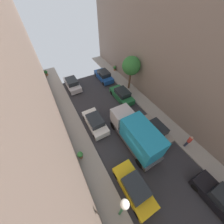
{
  "coord_description": "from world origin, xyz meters",
  "views": [
    {
      "loc": [
        -5.47,
        -3.73,
        12.63
      ],
      "look_at": [
        -0.08,
        5.85,
        0.5
      ],
      "focal_mm": 20.36,
      "sensor_mm": 36.0,
      "label": 1
    }
  ],
  "objects_px": {
    "parked_car_right_2": "(155,130)",
    "delivery_truck": "(136,134)",
    "street_tree_1": "(131,66)",
    "potted_plant_1": "(46,73)",
    "potted_plant_4": "(80,155)",
    "parked_car_left_4": "(72,84)",
    "parked_car_right_3": "(122,95)",
    "parked_car_right_1": "(222,201)",
    "lamp_post": "(122,208)",
    "potted_plant_0": "(115,68)",
    "parked_car_left_2": "(134,187)",
    "parked_car_left_3": "(95,122)",
    "parked_car_right_4": "(104,76)",
    "pedestrian": "(189,141)"
  },
  "relations": [
    {
      "from": "street_tree_1",
      "to": "potted_plant_0",
      "type": "height_order",
      "value": "street_tree_1"
    },
    {
      "from": "parked_car_left_3",
      "to": "lamp_post",
      "type": "relative_size",
      "value": 0.74
    },
    {
      "from": "parked_car_left_4",
      "to": "lamp_post",
      "type": "distance_m",
      "value": 17.78
    },
    {
      "from": "parked_car_left_4",
      "to": "street_tree_1",
      "type": "height_order",
      "value": "street_tree_1"
    },
    {
      "from": "parked_car_left_3",
      "to": "potted_plant_4",
      "type": "height_order",
      "value": "parked_car_left_3"
    },
    {
      "from": "potted_plant_0",
      "to": "potted_plant_1",
      "type": "xyz_separation_m",
      "value": [
        -11.48,
        4.5,
        0.01
      ]
    },
    {
      "from": "parked_car_left_4",
      "to": "potted_plant_1",
      "type": "xyz_separation_m",
      "value": [
        -3.05,
        5.61,
        -0.07
      ]
    },
    {
      "from": "potted_plant_1",
      "to": "potted_plant_4",
      "type": "height_order",
      "value": "potted_plant_4"
    },
    {
      "from": "parked_car_right_2",
      "to": "potted_plant_1",
      "type": "bearing_deg",
      "value": 114.32
    },
    {
      "from": "parked_car_left_2",
      "to": "parked_car_right_2",
      "type": "xyz_separation_m",
      "value": [
        5.4,
        3.48,
        0.0
      ]
    },
    {
      "from": "parked_car_right_1",
      "to": "parked_car_right_2",
      "type": "distance_m",
      "value": 7.56
    },
    {
      "from": "parked_car_left_4",
      "to": "parked_car_left_3",
      "type": "bearing_deg",
      "value": -90.0
    },
    {
      "from": "parked_car_right_4",
      "to": "pedestrian",
      "type": "bearing_deg",
      "value": -83.31
    },
    {
      "from": "parked_car_right_1",
      "to": "parked_car_left_2",
      "type": "bearing_deg",
      "value": 142.89
    },
    {
      "from": "parked_car_left_3",
      "to": "parked_car_left_4",
      "type": "bearing_deg",
      "value": 90.0
    },
    {
      "from": "parked_car_left_4",
      "to": "parked_car_right_3",
      "type": "xyz_separation_m",
      "value": [
        5.4,
        -6.15,
        0.0
      ]
    },
    {
      "from": "parked_car_left_3",
      "to": "potted_plant_1",
      "type": "bearing_deg",
      "value": 101.95
    },
    {
      "from": "street_tree_1",
      "to": "parked_car_right_4",
      "type": "bearing_deg",
      "value": 118.23
    },
    {
      "from": "lamp_post",
      "to": "parked_car_right_1",
      "type": "bearing_deg",
      "value": -24.1
    },
    {
      "from": "parked_car_right_3",
      "to": "lamp_post",
      "type": "xyz_separation_m",
      "value": [
        -7.3,
        -11.24,
        3.15
      ]
    },
    {
      "from": "parked_car_right_4",
      "to": "pedestrian",
      "type": "distance_m",
      "value": 15.71
    },
    {
      "from": "parked_car_right_2",
      "to": "potted_plant_4",
      "type": "relative_size",
      "value": 4.53
    },
    {
      "from": "parked_car_left_2",
      "to": "potted_plant_1",
      "type": "distance_m",
      "value": 22.39
    },
    {
      "from": "pedestrian",
      "to": "parked_car_left_2",
      "type": "bearing_deg",
      "value": -175.23
    },
    {
      "from": "parked_car_right_2",
      "to": "potted_plant_0",
      "type": "relative_size",
      "value": 4.79
    },
    {
      "from": "delivery_truck",
      "to": "lamp_post",
      "type": "xyz_separation_m",
      "value": [
        -4.6,
        -4.47,
        2.08
      ]
    },
    {
      "from": "parked_car_left_4",
      "to": "parked_car_right_4",
      "type": "height_order",
      "value": "same"
    },
    {
      "from": "parked_car_left_4",
      "to": "parked_car_right_2",
      "type": "height_order",
      "value": "same"
    },
    {
      "from": "parked_car_left_4",
      "to": "pedestrian",
      "type": "relative_size",
      "value": 2.44
    },
    {
      "from": "delivery_truck",
      "to": "street_tree_1",
      "type": "bearing_deg",
      "value": 58.91
    },
    {
      "from": "parked_car_left_3",
      "to": "parked_car_right_3",
      "type": "distance_m",
      "value": 6.02
    },
    {
      "from": "parked_car_right_2",
      "to": "parked_car_right_1",
      "type": "bearing_deg",
      "value": -90.0
    },
    {
      "from": "parked_car_right_2",
      "to": "parked_car_right_3",
      "type": "height_order",
      "value": "same"
    },
    {
      "from": "parked_car_right_3",
      "to": "lamp_post",
      "type": "relative_size",
      "value": 0.74
    },
    {
      "from": "parked_car_right_1",
      "to": "potted_plant_1",
      "type": "relative_size",
      "value": 4.57
    },
    {
      "from": "parked_car_right_2",
      "to": "delivery_truck",
      "type": "xyz_separation_m",
      "value": [
        -2.7,
        0.18,
        1.07
      ]
    },
    {
      "from": "parked_car_left_4",
      "to": "parked_car_right_3",
      "type": "distance_m",
      "value": 8.19
    },
    {
      "from": "parked_car_left_2",
      "to": "delivery_truck",
      "type": "distance_m",
      "value": 4.67
    },
    {
      "from": "parked_car_left_2",
      "to": "street_tree_1",
      "type": "distance_m",
      "value": 14.54
    },
    {
      "from": "parked_car_right_1",
      "to": "parked_car_right_2",
      "type": "height_order",
      "value": "same"
    },
    {
      "from": "parked_car_right_1",
      "to": "potted_plant_0",
      "type": "relative_size",
      "value": 4.79
    },
    {
      "from": "parked_car_right_1",
      "to": "parked_car_right_3",
      "type": "distance_m",
      "value": 14.5
    },
    {
      "from": "street_tree_1",
      "to": "lamp_post",
      "type": "relative_size",
      "value": 0.89
    },
    {
      "from": "parked_car_right_1",
      "to": "lamp_post",
      "type": "bearing_deg",
      "value": 155.9
    },
    {
      "from": "parked_car_right_4",
      "to": "potted_plant_0",
      "type": "bearing_deg",
      "value": 25.95
    },
    {
      "from": "parked_car_right_1",
      "to": "lamp_post",
      "type": "height_order",
      "value": "lamp_post"
    },
    {
      "from": "delivery_truck",
      "to": "potted_plant_4",
      "type": "xyz_separation_m",
      "value": [
        -5.63,
        1.19,
        -1.1
      ]
    },
    {
      "from": "parked_car_left_2",
      "to": "parked_car_right_3",
      "type": "bearing_deg",
      "value": 62.6
    },
    {
      "from": "parked_car_right_4",
      "to": "potted_plant_4",
      "type": "xyz_separation_m",
      "value": [
        -8.33,
        -11.36,
        -0.03
      ]
    },
    {
      "from": "street_tree_1",
      "to": "potted_plant_4",
      "type": "relative_size",
      "value": 5.43
    }
  ]
}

